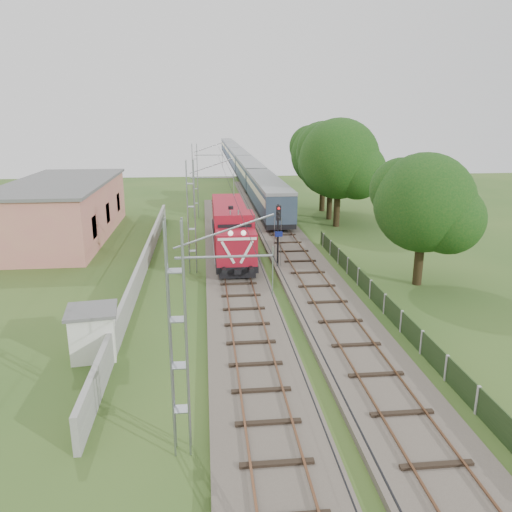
{
  "coord_description": "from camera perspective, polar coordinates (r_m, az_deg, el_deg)",
  "views": [
    {
      "loc": [
        -2.04,
        -22.65,
        10.98
      ],
      "look_at": [
        1.15,
        8.1,
        2.2
      ],
      "focal_mm": 35.0,
      "sensor_mm": 36.0,
      "label": 1
    }
  ],
  "objects": [
    {
      "name": "catenary",
      "position": [
        35.35,
        -7.3,
        4.42
      ],
      "size": [
        3.31,
        70.0,
        8.0
      ],
      "color": "gray",
      "rests_on": "ground"
    },
    {
      "name": "coach_rake",
      "position": [
        100.86,
        -1.93,
        11.01
      ],
      "size": [
        2.97,
        110.85,
        3.43
      ],
      "color": "black",
      "rests_on": "ground"
    },
    {
      "name": "track_main",
      "position": [
        31.62,
        -1.87,
        -4.12
      ],
      "size": [
        4.2,
        70.0,
        0.45
      ],
      "color": "#6B6054",
      "rests_on": "ground"
    },
    {
      "name": "station_building",
      "position": [
        49.13,
        -21.2,
        5.0
      ],
      "size": [
        8.4,
        20.4,
        5.22
      ],
      "color": "tan",
      "rests_on": "ground"
    },
    {
      "name": "relay_hut",
      "position": [
        24.75,
        -18.1,
        -8.29
      ],
      "size": [
        2.56,
        2.56,
        2.35
      ],
      "color": "silver",
      "rests_on": "ground"
    },
    {
      "name": "track_side",
      "position": [
        44.55,
        3.35,
        1.81
      ],
      "size": [
        4.2,
        80.0,
        0.45
      ],
      "color": "#6B6054",
      "rests_on": "ground"
    },
    {
      "name": "tree_a",
      "position": [
        33.98,
        18.79,
        5.65
      ],
      "size": [
        6.74,
        6.42,
        8.74
      ],
      "color": "#352815",
      "rests_on": "ground"
    },
    {
      "name": "tree_b",
      "position": [
        50.65,
        9.58,
        10.8
      ],
      "size": [
        8.28,
        7.89,
        10.74
      ],
      "color": "#352815",
      "rests_on": "ground"
    },
    {
      "name": "ground",
      "position": [
        25.25,
        -0.71,
        -9.92
      ],
      "size": [
        140.0,
        140.0,
        0.0
      ],
      "primitive_type": "plane",
      "color": "#2E501E",
      "rests_on": "ground"
    },
    {
      "name": "signal_post",
      "position": [
        35.69,
        2.56,
        3.49
      ],
      "size": [
        0.54,
        0.42,
        4.86
      ],
      "color": "black",
      "rests_on": "ground"
    },
    {
      "name": "tree_c",
      "position": [
        54.26,
        8.67,
        10.43
      ],
      "size": [
        7.43,
        7.08,
        9.63
      ],
      "color": "#352815",
      "rests_on": "ground"
    },
    {
      "name": "locomotive",
      "position": [
        40.58,
        -2.9,
        3.26
      ],
      "size": [
        2.84,
        16.2,
        4.11
      ],
      "color": "black",
      "rests_on": "ground"
    },
    {
      "name": "boundary_wall",
      "position": [
        36.4,
        -12.72,
        -0.86
      ],
      "size": [
        0.25,
        40.0,
        1.5
      ],
      "primitive_type": "cube",
      "color": "#9E9E99",
      "rests_on": "ground"
    },
    {
      "name": "fence",
      "position": [
        29.43,
        14.5,
        -5.32
      ],
      "size": [
        0.12,
        32.0,
        1.2
      ],
      "color": "black",
      "rests_on": "ground"
    },
    {
      "name": "tree_d",
      "position": [
        59.03,
        7.85,
        11.31
      ],
      "size": [
        7.97,
        7.59,
        10.33
      ],
      "color": "#352815",
      "rests_on": "ground"
    }
  ]
}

